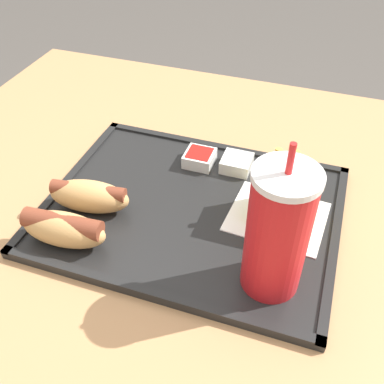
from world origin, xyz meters
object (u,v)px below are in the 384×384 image
at_px(hot_dog_far, 64,228).
at_px(sauce_cup_mayo, 237,163).
at_px(hot_dog_near, 89,196).
at_px(fries_carton, 281,196).
at_px(sauce_cup_ketchup, 200,158).
at_px(soda_cup, 277,232).

bearing_deg(hot_dog_far, sauce_cup_mayo, -127.48).
relative_size(hot_dog_near, fries_carton, 1.08).
distance_m(hot_dog_far, fries_carton, 0.29).
bearing_deg(sauce_cup_mayo, sauce_cup_ketchup, 6.00).
height_order(hot_dog_near, fries_carton, fries_carton).
xyz_separation_m(soda_cup, sauce_cup_ketchup, (0.15, -0.19, -0.07)).
xyz_separation_m(hot_dog_near, fries_carton, (-0.26, -0.07, 0.01)).
xyz_separation_m(fries_carton, sauce_cup_ketchup, (0.14, -0.08, -0.03)).
xyz_separation_m(soda_cup, fries_carton, (0.01, -0.11, -0.04)).
distance_m(hot_dog_far, hot_dog_near, 0.07).
height_order(hot_dog_far, sauce_cup_mayo, hot_dog_far).
height_order(sauce_cup_mayo, sauce_cup_ketchup, same).
distance_m(hot_dog_far, sauce_cup_ketchup, 0.25).
relative_size(hot_dog_near, sauce_cup_ketchup, 2.64).
bearing_deg(soda_cup, hot_dog_near, -9.28).
bearing_deg(fries_carton, hot_dog_near, 15.11).
relative_size(hot_dog_far, hot_dog_near, 0.98).
distance_m(soda_cup, sauce_cup_mayo, 0.23).
bearing_deg(sauce_cup_ketchup, hot_dog_near, 53.21).
bearing_deg(sauce_cup_ketchup, fries_carton, 150.11).
bearing_deg(hot_dog_far, hot_dog_near, -90.00).
distance_m(hot_dog_near, sauce_cup_ketchup, 0.19).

